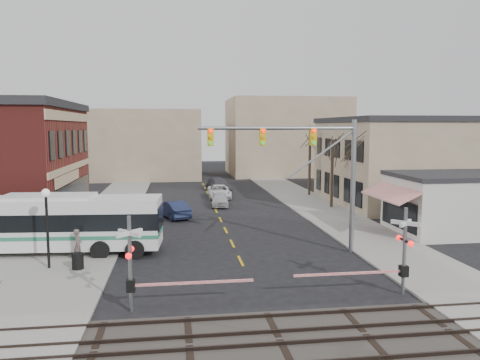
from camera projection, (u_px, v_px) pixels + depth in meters
name	position (u px, v px, depth m)	size (l,w,h in m)	color
ground	(246.00, 272.00, 24.55)	(160.00, 160.00, 0.00)	black
sidewalk_west	(111.00, 209.00, 42.93)	(5.00, 60.00, 0.12)	gray
sidewalk_east	(312.00, 204.00, 45.52)	(5.00, 60.00, 0.12)	gray
ballast_strip	(279.00, 339.00, 16.67)	(160.00, 5.00, 0.06)	#332D28
rail_tracks	(279.00, 337.00, 16.66)	(160.00, 3.91, 0.14)	#2D231E
tan_building	(433.00, 160.00, 46.74)	(20.30, 15.30, 8.50)	gray
awning_shop	(452.00, 203.00, 33.36)	(9.74, 6.20, 4.30)	beige
tree_east_a	(353.00, 178.00, 37.39)	(0.28, 0.28, 6.75)	#382B21
tree_east_b	(332.00, 173.00, 43.36)	(0.28, 0.28, 6.30)	#382B21
tree_east_c	(310.00, 162.00, 51.21)	(0.28, 0.28, 7.20)	#382B21
transit_bus	(49.00, 223.00, 27.79)	(13.32, 3.85, 3.39)	silver
traffic_signal_mast	(311.00, 159.00, 27.39)	(9.35, 0.30, 8.00)	gray
rr_crossing_west	(141.00, 265.00, 19.12)	(5.60, 1.36, 4.00)	gray
rr_crossing_east	(395.00, 253.00, 20.95)	(5.60, 1.36, 4.00)	gray
street_lamp	(47.00, 211.00, 24.48)	(0.44, 0.44, 4.25)	black
trash_bin	(78.00, 261.00, 24.60)	(0.60, 0.60, 0.85)	black
car_a	(220.00, 199.00, 44.74)	(1.57, 3.90, 1.33)	#B3B4B9
car_b	(174.00, 209.00, 39.02)	(1.52, 4.37, 1.44)	#192140
car_c	(219.00, 192.00, 49.91)	(2.29, 4.97, 1.38)	silver
car_d	(219.00, 185.00, 55.08)	(2.10, 5.17, 1.50)	#404045
pedestrian_near	(78.00, 245.00, 26.12)	(0.65, 0.43, 1.79)	#604E4D
pedestrian_far	(53.00, 228.00, 30.28)	(0.88, 0.69, 1.82)	#2F2C4E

